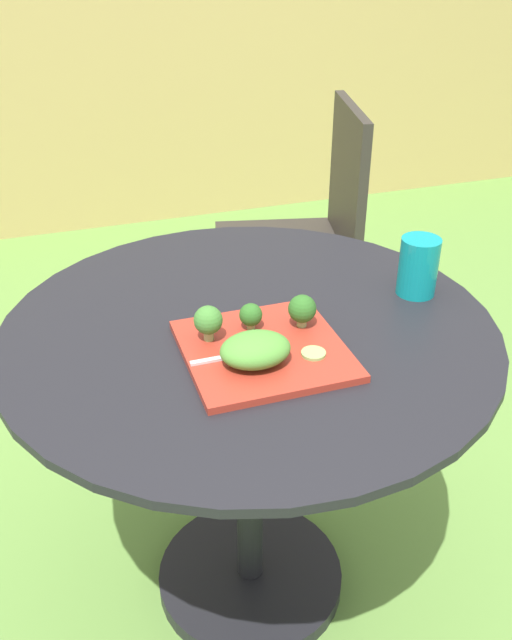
{
  "coord_description": "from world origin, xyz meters",
  "views": [
    {
      "loc": [
        -0.34,
        -1.08,
        1.41
      ],
      "look_at": [
        -0.0,
        -0.05,
        0.77
      ],
      "focal_mm": 38.99,
      "sensor_mm": 36.0,
      "label": 1
    }
  ],
  "objects_px": {
    "salad_plate": "(264,350)",
    "fork": "(242,354)",
    "patio_chair": "(312,222)",
    "drinking_glass": "(418,269)"
  },
  "relations": [
    {
      "from": "patio_chair",
      "to": "fork",
      "type": "height_order",
      "value": "patio_chair"
    },
    {
      "from": "salad_plate",
      "to": "drinking_glass",
      "type": "xyz_separation_m",
      "value": [
        0.37,
        0.12,
        0.05
      ]
    },
    {
      "from": "patio_chair",
      "to": "fork",
      "type": "bearing_deg",
      "value": -118.85
    },
    {
      "from": "drinking_glass",
      "to": "fork",
      "type": "distance_m",
      "value": 0.44
    },
    {
      "from": "salad_plate",
      "to": "patio_chair",
      "type": "bearing_deg",
      "value": 62.81
    },
    {
      "from": "salad_plate",
      "to": "fork",
      "type": "xyz_separation_m",
      "value": [
        -0.04,
        -0.01,
        0.01
      ]
    },
    {
      "from": "patio_chair",
      "to": "salad_plate",
      "type": "distance_m",
      "value": 1.12
    },
    {
      "from": "patio_chair",
      "to": "fork",
      "type": "distance_m",
      "value": 1.16
    },
    {
      "from": "drinking_glass",
      "to": "fork",
      "type": "height_order",
      "value": "drinking_glass"
    },
    {
      "from": "salad_plate",
      "to": "drinking_glass",
      "type": "bearing_deg",
      "value": 17.6
    }
  ]
}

